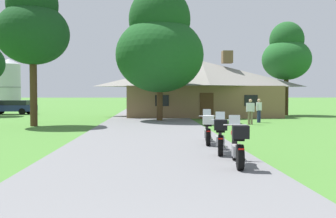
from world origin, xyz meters
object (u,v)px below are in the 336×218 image
motorcycle_red_nearest_to_camera (238,145)px  parked_navy_suv_far_left (12,107)px  tree_left_near (33,26)px  tree_by_lodge_front (160,45)px  metal_silo_distant (9,85)px  bystander_white_shirt_near_lodge (259,109)px  motorcycle_blue_second_in_row (220,136)px  motorcycle_black_farthest_in_row (208,129)px  bystander_white_shirt_beside_signpost (250,110)px  tree_right_of_lodge (286,54)px

motorcycle_red_nearest_to_camera → parked_navy_suv_far_left: bearing=126.6°
tree_left_near → tree_by_lodge_front: size_ratio=0.93×
motorcycle_red_nearest_to_camera → metal_silo_distant: size_ratio=0.32×
bystander_white_shirt_near_lodge → tree_by_lodge_front: tree_by_lodge_front is taller
motorcycle_blue_second_in_row → motorcycle_black_farthest_in_row: (-0.06, 2.33, 0.00)m
motorcycle_black_farthest_in_row → tree_by_lodge_front: (-1.50, 13.37, 5.00)m
bystander_white_shirt_near_lodge → tree_by_lodge_front: bearing=-52.8°
motorcycle_red_nearest_to_camera → bystander_white_shirt_beside_signpost: (4.22, 14.51, 0.31)m
bystander_white_shirt_beside_signpost → metal_silo_distant: size_ratio=0.26×
motorcycle_blue_second_in_row → motorcycle_black_farthest_in_row: same height
tree_left_near → motorcycle_red_nearest_to_camera: bearing=-55.6°
tree_right_of_lodge → metal_silo_distant: (-30.57, 13.28, -2.57)m
motorcycle_blue_second_in_row → tree_right_of_lodge: tree_right_of_lodge is taller
bystander_white_shirt_beside_signpost → tree_left_near: (-13.73, -0.61, 5.27)m
tree_left_near → metal_silo_distant: bearing=113.0°
motorcycle_red_nearest_to_camera → tree_by_lodge_front: tree_by_lodge_front is taller
motorcycle_blue_second_in_row → tree_by_lodge_front: tree_by_lodge_front is taller
bystander_white_shirt_beside_signpost → motorcycle_red_nearest_to_camera: bearing=-76.6°
tree_right_of_lodge → metal_silo_distant: size_ratio=1.36×
bystander_white_shirt_beside_signpost → metal_silo_distant: 34.30m
bystander_white_shirt_near_lodge → tree_left_near: 15.88m
bystander_white_shirt_near_lodge → tree_by_lodge_front: (-6.90, 1.69, 4.68)m
motorcycle_blue_second_in_row → metal_silo_distant: 41.65m
tree_right_of_lodge → parked_navy_suv_far_left: (-26.59, 3.09, -5.03)m
motorcycle_black_farthest_in_row → tree_by_lodge_front: 14.35m
bystander_white_shirt_near_lodge → tree_left_near: (-14.80, -2.32, 5.27)m
bystander_white_shirt_near_lodge → tree_by_lodge_front: 8.51m
motorcycle_blue_second_in_row → tree_by_lodge_front: size_ratio=0.21×
parked_navy_suv_far_left → metal_silo_distant: bearing=25.4°
tree_by_lodge_front → motorcycle_red_nearest_to_camera: bearing=-84.9°
tree_right_of_lodge → metal_silo_distant: 33.43m
tree_left_near → tree_right_of_lodge: 23.12m
motorcycle_blue_second_in_row → tree_by_lodge_front: 16.55m
bystander_white_shirt_beside_signpost → tree_by_lodge_front: 8.21m
motorcycle_black_farthest_in_row → bystander_white_shirt_beside_signpost: (4.33, 9.96, 0.31)m
metal_silo_distant → motorcycle_black_farthest_in_row: bearing=-59.7°
motorcycle_blue_second_in_row → metal_silo_distant: bearing=128.7°
tree_by_lodge_front → parked_navy_suv_far_left: size_ratio=2.08×
tree_left_near → tree_by_lodge_front: bearing=26.9°
motorcycle_black_farthest_in_row → motorcycle_red_nearest_to_camera: bearing=-82.0°
motorcycle_black_farthest_in_row → parked_navy_suv_far_left: 28.75m
tree_left_near → metal_silo_distant: size_ratio=1.41×
motorcycle_blue_second_in_row → parked_navy_suv_far_left: (-15.99, 26.26, 0.16)m
bystander_white_shirt_beside_signpost → tree_right_of_lodge: bearing=89.4°
metal_silo_distant → bystander_white_shirt_near_lodge: bearing=-41.6°
bystander_white_shirt_beside_signpost → tree_right_of_lodge: tree_right_of_lodge is taller
bystander_white_shirt_beside_signpost → tree_right_of_lodge: (6.33, 10.87, 4.88)m
motorcycle_red_nearest_to_camera → motorcycle_blue_second_in_row: same height
bystander_white_shirt_near_lodge → parked_navy_suv_far_left: (-21.33, 12.25, -0.15)m
motorcycle_red_nearest_to_camera → tree_left_near: bearing=131.6°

